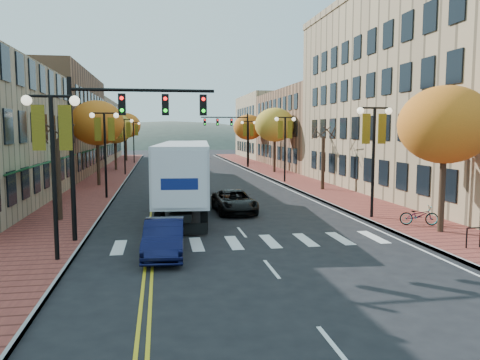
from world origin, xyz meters
name	(u,v)px	position (x,y,z in m)	size (l,w,h in m)	color
ground	(259,254)	(0.00, 0.00, 0.00)	(200.00, 200.00, 0.00)	black
sidewalk_left	(109,176)	(-9.00, 32.50, 0.07)	(4.00, 85.00, 0.15)	brown
sidewalk_right	(278,174)	(9.00, 32.50, 0.07)	(4.00, 85.00, 0.15)	brown
building_left_mid	(34,124)	(-17.00, 36.00, 5.50)	(12.00, 24.00, 11.00)	brown
building_left_far	(76,131)	(-17.00, 61.00, 4.75)	(12.00, 26.00, 9.50)	#9E8966
building_right_near	(450,96)	(18.50, 16.00, 7.50)	(15.00, 28.00, 15.00)	#997F5B
building_right_mid	(330,129)	(18.50, 42.00, 5.00)	(15.00, 24.00, 10.00)	brown
building_right_far	(286,127)	(18.50, 64.00, 5.50)	(15.00, 20.00, 11.00)	#9E8966
tree_left_a	(59,180)	(-9.00, 8.00, 2.25)	(0.28, 0.28, 4.20)	#382619
tree_left_b	(97,123)	(-9.00, 24.00, 5.45)	(4.48, 4.48, 7.21)	#382619
tree_left_c	(115,129)	(-9.00, 40.00, 5.05)	(4.16, 4.16, 6.69)	#382619
tree_left_d	(126,126)	(-9.00, 58.00, 5.60)	(4.61, 4.61, 7.42)	#382619
tree_right_a	(445,125)	(9.00, 2.00, 5.05)	(4.16, 4.16, 6.69)	#382619
tree_right_b	(323,163)	(9.00, 18.00, 2.25)	(0.28, 0.28, 4.20)	#382619
tree_right_c	(275,125)	(9.00, 34.00, 5.45)	(4.48, 4.48, 7.21)	#382619
tree_right_d	(248,127)	(9.00, 50.00, 5.29)	(4.35, 4.35, 7.00)	#382619
lamp_left_a	(53,145)	(-7.50, 0.00, 4.29)	(1.96, 0.36, 6.05)	black
lamp_left_b	(105,138)	(-7.50, 16.00, 4.29)	(1.96, 0.36, 6.05)	black
lamp_left_c	(124,135)	(-7.50, 34.00, 4.29)	(1.96, 0.36, 6.05)	black
lamp_left_d	(134,134)	(-7.50, 52.00, 4.29)	(1.96, 0.36, 6.05)	black
lamp_right_a	(374,140)	(7.50, 6.00, 4.29)	(1.96, 0.36, 6.05)	black
lamp_right_b	(285,136)	(7.50, 24.00, 4.29)	(1.96, 0.36, 6.05)	black
lamp_right_c	(248,135)	(7.50, 42.00, 4.29)	(1.96, 0.36, 6.05)	black
traffic_mast_near	(118,128)	(-5.48, 3.00, 4.92)	(6.10, 0.35, 7.00)	black
traffic_mast_far	(233,130)	(5.48, 42.00, 4.92)	(6.10, 0.34, 7.00)	black
semi_truck	(186,170)	(-2.23, 11.16, 2.39)	(4.04, 16.55, 4.10)	black
navy_sedan	(164,238)	(-3.66, 0.39, 0.70)	(1.48, 4.25, 1.40)	black
black_suv	(234,201)	(0.50, 9.43, 0.66)	(2.19, 4.76, 1.32)	black
car_far_white	(181,156)	(-0.50, 56.94, 0.75)	(1.76, 4.38, 1.49)	silver
car_far_silver	(193,156)	(1.51, 59.86, 0.66)	(1.84, 4.53, 1.31)	#A2A2A9
car_far_oncoming	(196,154)	(2.47, 64.84, 0.70)	(1.48, 4.25, 1.40)	#93939A
bicycle	(419,215)	(8.81, 3.52, 0.64)	(0.65, 1.85, 0.97)	gray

